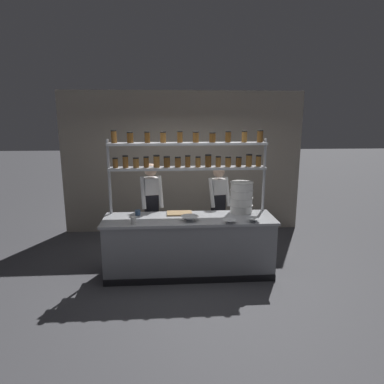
# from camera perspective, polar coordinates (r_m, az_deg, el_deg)

# --- Properties ---
(ground_plane) EXTENTS (40.00, 40.00, 0.00)m
(ground_plane) POSITION_cam_1_polar(r_m,az_deg,el_deg) (5.63, -0.46, -13.29)
(ground_plane) COLOR #4C4C51
(back_wall) EXTENTS (5.05, 0.12, 2.96)m
(back_wall) POSITION_cam_1_polar(r_m,az_deg,el_deg) (7.31, -1.51, 4.92)
(back_wall) COLOR #9E9384
(back_wall) RESTS_ON ground_plane
(prep_counter) EXTENTS (2.65, 0.76, 0.92)m
(prep_counter) POSITION_cam_1_polar(r_m,az_deg,el_deg) (5.45, -0.47, -8.94)
(prep_counter) COLOR gray
(prep_counter) RESTS_ON ground_plane
(spice_shelf_unit) EXTENTS (2.53, 0.28, 2.25)m
(spice_shelf_unit) POSITION_cam_1_polar(r_m,az_deg,el_deg) (5.44, -0.65, 5.59)
(spice_shelf_unit) COLOR #ADAFB5
(spice_shelf_unit) RESTS_ON ground_plane
(chef_left) EXTENTS (0.40, 0.33, 1.69)m
(chef_left) POSITION_cam_1_polar(r_m,az_deg,el_deg) (5.85, -6.75, -2.20)
(chef_left) COLOR black
(chef_left) RESTS_ON ground_plane
(chef_center) EXTENTS (0.40, 0.32, 1.61)m
(chef_center) POSITION_cam_1_polar(r_m,az_deg,el_deg) (6.09, 4.41, -2.09)
(chef_center) COLOR black
(chef_center) RESTS_ON ground_plane
(container_stack) EXTENTS (0.37, 0.37, 0.50)m
(container_stack) POSITION_cam_1_polar(r_m,az_deg,el_deg) (5.58, 8.24, -0.87)
(container_stack) COLOR white
(container_stack) RESTS_ON prep_counter
(cutting_board) EXTENTS (0.40, 0.26, 0.02)m
(cutting_board) POSITION_cam_1_polar(r_m,az_deg,el_deg) (5.49, -2.11, -3.55)
(cutting_board) COLOR #A88456
(cutting_board) RESTS_ON prep_counter
(prep_bowl_near_left) EXTENTS (0.20, 0.20, 0.06)m
(prep_bowl_near_left) POSITION_cam_1_polar(r_m,az_deg,el_deg) (5.05, 6.24, -4.90)
(prep_bowl_near_left) COLOR silver
(prep_bowl_near_left) RESTS_ON prep_counter
(prep_bowl_center_front) EXTENTS (0.27, 0.27, 0.07)m
(prep_bowl_center_front) POSITION_cam_1_polar(r_m,az_deg,el_deg) (5.13, -0.42, -4.43)
(prep_bowl_center_front) COLOR silver
(prep_bowl_center_front) RESTS_ON prep_counter
(prep_bowl_center_back) EXTENTS (0.21, 0.21, 0.06)m
(prep_bowl_center_back) POSITION_cam_1_polar(r_m,az_deg,el_deg) (5.17, 10.12, -4.61)
(prep_bowl_center_back) COLOR #B2B7BC
(prep_bowl_center_back) RESTS_ON prep_counter
(serving_cup_front) EXTENTS (0.08, 0.08, 0.08)m
(serving_cup_front) POSITION_cam_1_polar(r_m,az_deg,el_deg) (5.48, -9.02, -3.42)
(serving_cup_front) COLOR #334C70
(serving_cup_front) RESTS_ON prep_counter
(serving_cup_by_board) EXTENTS (0.08, 0.08, 0.11)m
(serving_cup_by_board) POSITION_cam_1_polar(r_m,az_deg,el_deg) (5.05, -9.75, -4.69)
(serving_cup_by_board) COLOR silver
(serving_cup_by_board) RESTS_ON prep_counter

